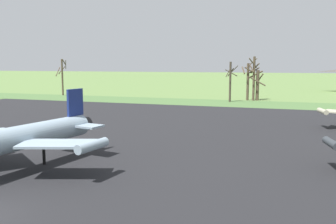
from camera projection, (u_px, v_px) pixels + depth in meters
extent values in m
cube|color=black|center=(130.00, 141.00, 34.47)|extent=(85.29, 60.90, 0.05)
cube|color=#4C6F3A|center=(211.00, 103.00, 68.72)|extent=(145.29, 12.00, 0.06)
cylinder|color=#33383D|center=(331.00, 143.00, 24.82)|extent=(1.02, 2.35, 0.53)
cylinder|color=#B7B293|center=(323.00, 111.00, 41.03)|extent=(1.12, 2.44, 0.55)
cylinder|color=#8EA3B2|center=(5.00, 141.00, 23.50)|extent=(4.01, 14.45, 1.66)
cylinder|color=black|center=(84.00, 124.00, 30.07)|extent=(1.30, 1.09, 1.16)
cube|color=#8EA3B2|center=(57.00, 144.00, 23.25)|extent=(5.19, 3.77, 0.15)
cylinder|color=#8EA3B2|center=(92.00, 146.00, 22.69)|extent=(1.05, 2.72, 0.62)
cube|color=navy|center=(75.00, 102.00, 29.02)|extent=(0.47, 1.67, 2.14)
cube|color=#8EA3B2|center=(61.00, 123.00, 29.74)|extent=(2.36, 1.88, 0.15)
cube|color=#8EA3B2|center=(88.00, 126.00, 28.43)|extent=(2.36, 1.88, 0.15)
cylinder|color=black|center=(44.00, 155.00, 26.47)|extent=(0.22, 0.22, 1.55)
cylinder|color=brown|center=(62.00, 77.00, 84.29)|extent=(0.40, 0.40, 8.41)
cylinder|color=brown|center=(64.00, 62.00, 83.62)|extent=(0.25, 1.30, 1.38)
cylinder|color=brown|center=(66.00, 65.00, 84.15)|extent=(1.19, 1.58, 2.12)
cylinder|color=brown|center=(58.00, 72.00, 84.28)|extent=(0.58, 2.24, 2.10)
cylinder|color=brown|center=(62.00, 70.00, 84.73)|extent=(1.31, 1.20, 1.83)
cylinder|color=#42382D|center=(230.00, 82.00, 69.66)|extent=(0.40, 0.40, 7.72)
cylinder|color=#42382D|center=(228.00, 72.00, 69.92)|extent=(1.01, 1.07, 1.85)
cylinder|color=#42382D|center=(231.00, 72.00, 69.92)|extent=(1.19, 0.24, 1.63)
cylinder|color=#42382D|center=(234.00, 70.00, 69.96)|extent=(1.81, 1.24, 1.62)
cylinder|color=#42382D|center=(231.00, 73.00, 68.32)|extent=(2.25, 0.84, 1.33)
cylinder|color=brown|center=(248.00, 82.00, 73.27)|extent=(0.51, 0.51, 7.44)
cylinder|color=brown|center=(249.00, 69.00, 72.20)|extent=(1.65, 0.60, 1.09)
cylinder|color=brown|center=(243.00, 70.00, 72.92)|extent=(1.02, 2.04, 1.57)
cylinder|color=brown|center=(253.00, 63.00, 71.87)|extent=(1.54, 2.13, 1.99)
cylinder|color=brown|center=(254.00, 79.00, 72.54)|extent=(0.48, 0.48, 8.78)
cylinder|color=brown|center=(252.00, 63.00, 73.15)|extent=(2.02, 1.28, 1.89)
cylinder|color=brown|center=(255.00, 70.00, 73.06)|extent=(1.81, 0.46, 1.29)
cylinder|color=brown|center=(255.00, 68.00, 73.13)|extent=(2.01, 0.27, 2.10)
cylinder|color=brown|center=(251.00, 68.00, 72.00)|extent=(1.19, 1.26, 1.64)
cylinder|color=brown|center=(257.00, 85.00, 73.07)|extent=(0.64, 0.64, 6.10)
cylinder|color=brown|center=(258.00, 82.00, 71.57)|extent=(3.00, 0.71, 1.75)
cylinder|color=brown|center=(256.00, 74.00, 74.13)|extent=(2.75, 1.32, 1.62)
cylinder|color=brown|center=(260.00, 78.00, 73.29)|extent=(1.49, 1.22, 1.86)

